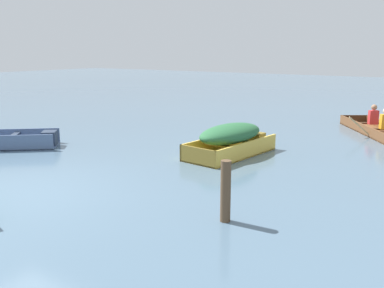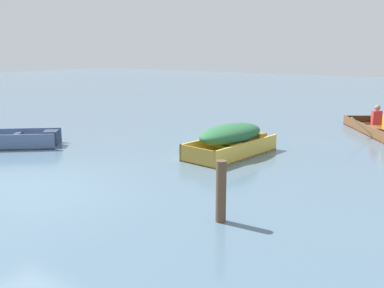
% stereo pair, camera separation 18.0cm
% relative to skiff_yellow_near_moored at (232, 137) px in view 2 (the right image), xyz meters
% --- Properties ---
extents(ground_plane, '(80.00, 80.00, 0.00)m').
position_rel_skiff_yellow_near_moored_xyz_m(ground_plane, '(-1.95, -4.96, -0.45)').
color(ground_plane, slate).
extents(skiff_yellow_near_moored, '(1.34, 2.69, 0.78)m').
position_rel_skiff_yellow_near_moored_xyz_m(skiff_yellow_near_moored, '(0.00, 0.00, 0.00)').
color(skiff_yellow_near_moored, '#E5BC47').
rests_on(skiff_yellow_near_moored, ground).
extents(skiff_slate_blue_mid_moored, '(3.06, 2.84, 0.42)m').
position_rel_skiff_yellow_near_moored_xyz_m(skiff_slate_blue_mid_moored, '(-5.50, -2.76, -0.30)').
color(skiff_slate_blue_mid_moored, '#475B7F').
rests_on(skiff_slate_blue_mid_moored, ground).
extents(rowboat_wooden_brown_with_crew, '(2.82, 3.48, 0.88)m').
position_rel_skiff_yellow_near_moored_xyz_m(rowboat_wooden_brown_with_crew, '(2.51, 4.84, -0.26)').
color(rowboat_wooden_brown_with_crew, brown).
rests_on(rowboat_wooden_brown_with_crew, ground).
extents(mooring_post, '(0.16, 0.16, 0.96)m').
position_rel_skiff_yellow_near_moored_xyz_m(mooring_post, '(1.99, -3.78, 0.03)').
color(mooring_post, brown).
rests_on(mooring_post, ground).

